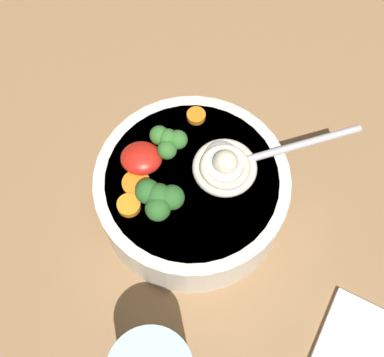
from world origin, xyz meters
The scene contains 10 objects.
table_slab centered at (0.00, 0.00, 1.35)cm, with size 137.02×137.02×2.70cm, color #936D47.
soup_bowl centered at (-3.29, -2.15, 6.25)cm, with size 20.39×20.39×6.87cm.
noodle_pile centered at (-0.15, -1.02, 10.49)cm, with size 7.35×7.20×2.95cm.
soup_spoon centered at (1.36, -0.43, 10.37)cm, with size 17.31×9.16×1.60cm.
chili_sauce_dollop centered at (-8.56, -0.58, 10.54)cm, with size 4.29×3.86×1.93cm, color red.
broccoli_floret_rear centered at (-5.90, 1.09, 11.53)cm, with size 3.94×3.39×3.12cm.
broccoli_floret_right centered at (-6.26, -5.57, 11.97)cm, with size 4.83×4.16×3.82cm.
carrot_slice_extra_b centered at (-3.23, 5.22, 9.91)cm, with size 2.05×2.05×0.67cm, color orange.
carrot_slice_far centered at (-8.93, -3.06, 9.78)cm, with size 2.88×2.88×0.42cm, color orange.
carrot_slice_beside_noodles centered at (-9.37, -5.61, 9.97)cm, with size 2.35×2.35×0.80cm, color orange.
Camera 1 is at (-2.09, -24.97, 57.14)cm, focal length 48.32 mm.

